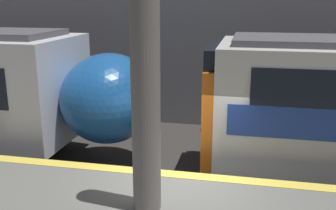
% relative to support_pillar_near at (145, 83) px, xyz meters
% --- Properties ---
extents(station_rear_barrier, '(50.00, 0.15, 4.65)m').
position_rel_support_pillar_near_xyz_m(station_rear_barrier, '(0.29, 7.90, -0.86)').
color(station_rear_barrier, gray).
rests_on(station_rear_barrier, ground).
extents(support_pillar_near, '(0.45, 0.45, 4.16)m').
position_rel_support_pillar_near_xyz_m(support_pillar_near, '(0.00, 0.00, 0.00)').
color(support_pillar_near, slate).
rests_on(support_pillar_near, platform).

